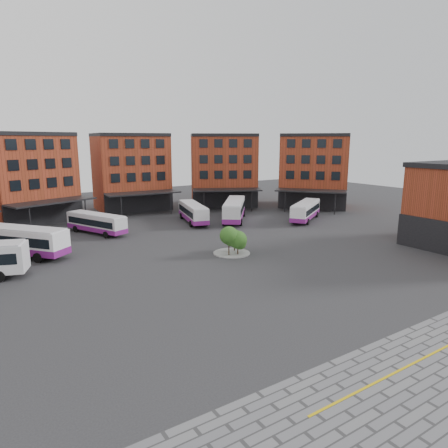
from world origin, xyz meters
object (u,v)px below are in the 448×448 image
tree_island (234,239)px  bus_f (306,210)px  bus_e (234,210)px  bus_b (18,240)px  bus_d (193,212)px  bus_c (96,223)px

tree_island → bus_f: size_ratio=0.41×
tree_island → bus_e: 20.30m
bus_b → bus_f: bus_b is taller
tree_island → bus_e: size_ratio=0.39×
tree_island → bus_b: 25.19m
bus_d → tree_island: bearing=-89.8°
bus_e → bus_f: bus_e is taller
tree_island → bus_b: size_ratio=0.38×
bus_e → bus_c: bearing=-148.8°
bus_e → bus_f: bearing=7.4°
tree_island → bus_f: tree_island is taller
bus_b → bus_d: 27.31m
bus_d → bus_e: (6.47, -2.60, 0.22)m
tree_island → bus_f: 24.14m
bus_b → bus_c: 12.81m
bus_b → bus_f: (43.32, -2.61, -0.22)m
bus_d → bus_f: 18.96m
tree_island → bus_c: (-10.66, 19.78, -0.24)m
tree_island → bus_b: tree_island is taller
tree_island → bus_d: bearing=75.4°
bus_d → bus_f: (16.75, -8.90, 0.01)m
tree_island → bus_f: (21.77, 10.43, -0.15)m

